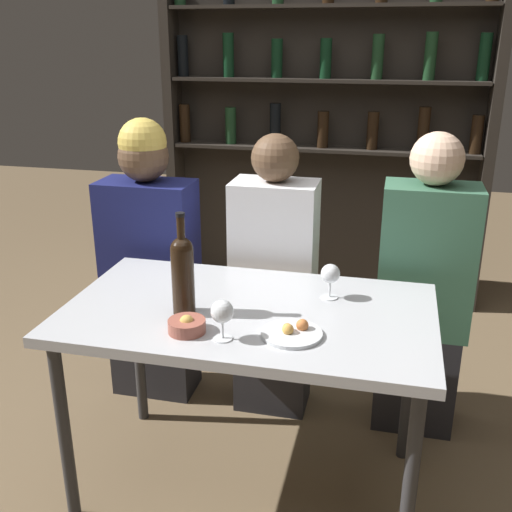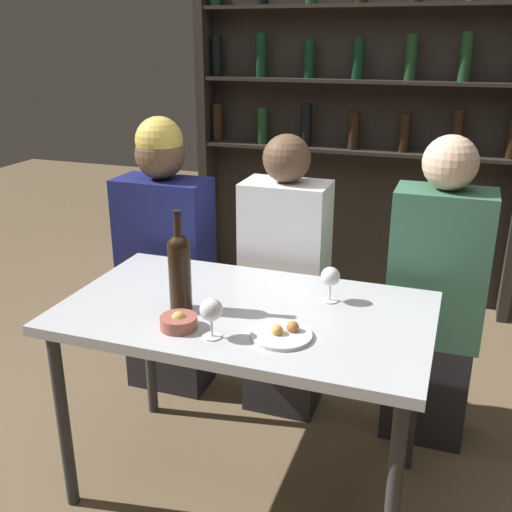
% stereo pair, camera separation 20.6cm
% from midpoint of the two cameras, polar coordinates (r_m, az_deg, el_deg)
% --- Properties ---
extents(ground_plane, '(10.00, 10.00, 0.00)m').
position_cam_midpoint_polar(ground_plane, '(2.43, -3.23, -20.89)').
color(ground_plane, brown).
extents(dining_table, '(1.24, 0.72, 0.73)m').
position_cam_midpoint_polar(dining_table, '(2.06, -3.60, -6.85)').
color(dining_table, '#B7BABF').
rests_on(dining_table, ground_plane).
extents(wine_rack_wall, '(1.98, 0.21, 2.02)m').
position_cam_midpoint_polar(wine_rack_wall, '(3.74, 4.95, 12.05)').
color(wine_rack_wall, '#28231E').
rests_on(wine_rack_wall, ground_plane).
extents(wine_bottle, '(0.07, 0.07, 0.34)m').
position_cam_midpoint_polar(wine_bottle, '(1.96, -10.00, -1.50)').
color(wine_bottle, black).
rests_on(wine_bottle, dining_table).
extents(wine_glass_0, '(0.07, 0.07, 0.13)m').
position_cam_midpoint_polar(wine_glass_0, '(2.07, 4.29, -1.84)').
color(wine_glass_0, silver).
rests_on(wine_glass_0, dining_table).
extents(wine_glass_1, '(0.07, 0.07, 0.13)m').
position_cam_midpoint_polar(wine_glass_1, '(1.80, -6.54, -5.45)').
color(wine_glass_1, silver).
rests_on(wine_glass_1, dining_table).
extents(food_plate_0, '(0.19, 0.19, 0.04)m').
position_cam_midpoint_polar(food_plate_0, '(1.85, 0.26, -7.35)').
color(food_plate_0, silver).
rests_on(food_plate_0, dining_table).
extents(snack_bowl, '(0.12, 0.12, 0.06)m').
position_cam_midpoint_polar(snack_bowl, '(1.89, -9.75, -6.60)').
color(snack_bowl, '#995142').
rests_on(snack_bowl, dining_table).
extents(seated_person_left, '(0.41, 0.22, 1.28)m').
position_cam_midpoint_polar(seated_person_left, '(2.74, -12.16, -0.93)').
color(seated_person_left, '#26262B').
rests_on(seated_person_left, ground_plane).
extents(seated_person_center, '(0.35, 0.22, 1.24)m').
position_cam_midpoint_polar(seated_person_center, '(2.57, -0.59, -2.87)').
color(seated_person_center, '#26262B').
rests_on(seated_person_center, ground_plane).
extents(seated_person_right, '(0.37, 0.22, 1.27)m').
position_cam_midpoint_polar(seated_person_right, '(2.50, 13.35, -3.76)').
color(seated_person_right, '#26262B').
rests_on(seated_person_right, ground_plane).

